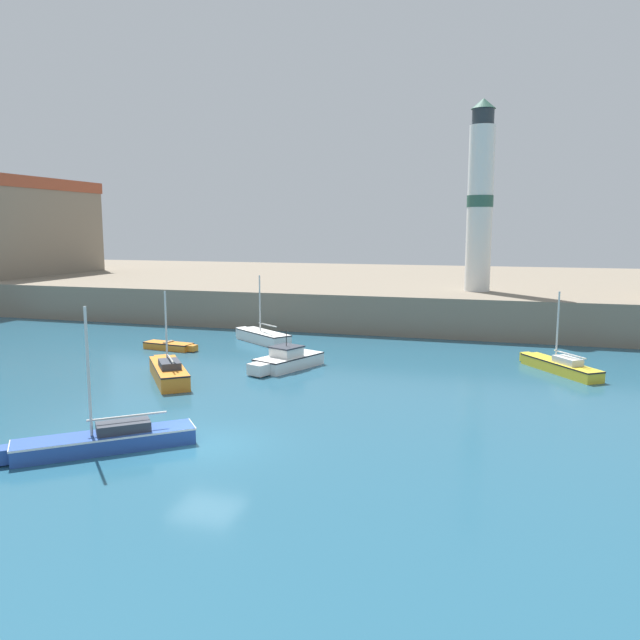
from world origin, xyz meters
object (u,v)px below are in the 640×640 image
(sailboat_orange_5, at_px, (168,371))
(church, at_px, (7,221))
(sailboat_blue_3, at_px, (104,440))
(motorboat_white_1, at_px, (287,360))
(sailboat_white_2, at_px, (262,336))
(dinghy_orange_0, at_px, (170,346))
(sailboat_yellow_4, at_px, (560,366))
(lighthouse, at_px, (480,199))

(sailboat_orange_5, height_order, church, church)
(sailboat_blue_3, bearing_deg, motorboat_white_1, 82.88)
(sailboat_white_2, bearing_deg, sailboat_blue_3, -82.94)
(dinghy_orange_0, relative_size, sailboat_yellow_4, 0.73)
(sailboat_white_2, bearing_deg, lighthouse, 38.68)
(sailboat_white_2, bearing_deg, sailboat_yellow_4, -11.30)
(motorboat_white_1, relative_size, lighthouse, 0.35)
(sailboat_yellow_4, bearing_deg, lighthouse, 109.43)
(sailboat_blue_3, xyz_separation_m, sailboat_orange_5, (-3.21, 9.90, 0.09))
(motorboat_white_1, bearing_deg, sailboat_blue_3, -97.12)
(sailboat_yellow_4, xyz_separation_m, lighthouse, (-5.28, 14.97, 9.73))
(motorboat_white_1, relative_size, sailboat_blue_3, 0.87)
(motorboat_white_1, xyz_separation_m, church, (-39.54, 22.10, 8.11))
(sailboat_blue_3, bearing_deg, sailboat_yellow_4, 46.92)
(sailboat_blue_3, bearing_deg, sailboat_orange_5, 107.95)
(dinghy_orange_0, xyz_separation_m, lighthouse, (18.71, 15.34, 9.87))
(motorboat_white_1, relative_size, sailboat_white_2, 0.99)
(church, bearing_deg, sailboat_white_2, -22.95)
(dinghy_orange_0, xyz_separation_m, sailboat_blue_3, (7.46, -17.31, 0.14))
(sailboat_white_2, distance_m, sailboat_blue_3, 21.67)
(dinghy_orange_0, xyz_separation_m, sailboat_yellow_4, (23.99, 0.36, 0.14))
(sailboat_yellow_4, bearing_deg, sailboat_blue_3, -133.08)
(dinghy_orange_0, bearing_deg, sailboat_blue_3, -66.69)
(dinghy_orange_0, distance_m, sailboat_white_2, 6.37)
(sailboat_white_2, relative_size, lighthouse, 0.35)
(lighthouse, bearing_deg, dinghy_orange_0, -140.65)
(motorboat_white_1, relative_size, sailboat_orange_5, 0.93)
(lighthouse, bearing_deg, sailboat_yellow_4, -70.57)
(motorboat_white_1, bearing_deg, sailboat_white_2, 121.56)
(sailboat_yellow_4, distance_m, sailboat_orange_5, 21.21)
(dinghy_orange_0, relative_size, motorboat_white_1, 0.76)
(sailboat_white_2, distance_m, sailboat_orange_5, 11.63)
(sailboat_white_2, bearing_deg, church, 157.05)
(dinghy_orange_0, distance_m, motorboat_white_1, 9.73)
(sailboat_blue_3, height_order, sailboat_orange_5, sailboat_blue_3)
(dinghy_orange_0, height_order, sailboat_orange_5, sailboat_orange_5)
(sailboat_orange_5, bearing_deg, motorboat_white_1, 41.23)
(sailboat_white_2, xyz_separation_m, lighthouse, (13.91, 11.14, 9.70))
(sailboat_yellow_4, relative_size, lighthouse, 0.36)
(sailboat_orange_5, height_order, lighthouse, lighthouse)
(church, bearing_deg, dinghy_orange_0, -32.17)
(church, distance_m, lighthouse, 49.17)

